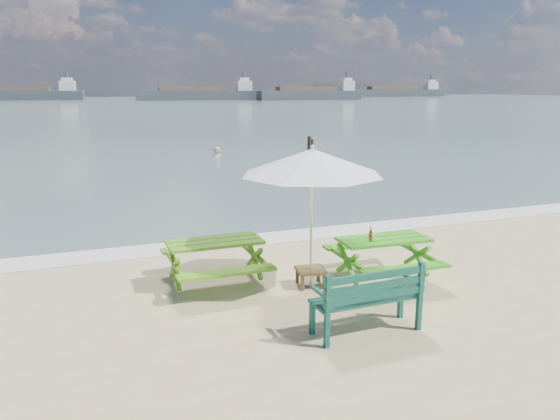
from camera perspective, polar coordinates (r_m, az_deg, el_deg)
name	(u,v)px	position (r m, az deg, el deg)	size (l,w,h in m)	color
sea	(92,107)	(91.20, -19.01, 10.16)	(300.00, 300.00, 0.00)	slate
foam_strip	(260,239)	(11.72, -2.11, -3.05)	(22.00, 0.90, 0.01)	silver
picnic_table_left	(215,263)	(9.13, -6.77, -5.51)	(1.55, 1.72, 0.74)	#509416
picnic_table_right	(383,259)	(9.43, 10.71, -5.10)	(1.58, 1.74, 0.72)	#319616
park_bench	(366,312)	(7.47, 8.96, -10.45)	(1.50, 0.54, 0.91)	#104336
side_table	(311,277)	(9.03, 3.22, -6.99)	(0.52, 0.52, 0.30)	brown
patio_umbrella	(312,162)	(8.57, 3.38, 5.04)	(2.62, 2.62, 2.26)	silver
beer_bottle	(371,236)	(9.09, 9.45, -2.70)	(0.06, 0.06, 0.24)	#8E5A14
swimmer	(217,165)	(25.81, -6.63, 4.67)	(0.67, 0.47, 1.74)	tan
mooring_pilings	(310,150)	(24.62, 3.18, 6.23)	(0.56, 0.76, 1.24)	black
cargo_ships	(250,94)	(136.72, -3.15, 11.99)	(130.51, 30.24, 4.40)	#3A4044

